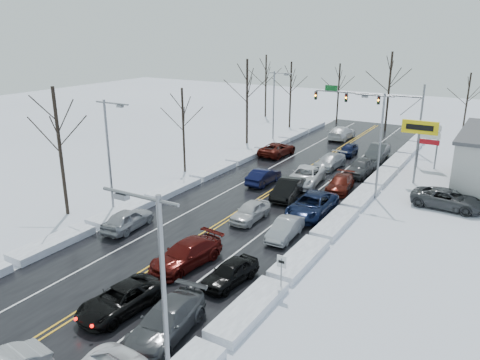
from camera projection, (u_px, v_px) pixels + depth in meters
The scene contains 40 objects.
ground at pixel (231, 217), 36.40m from camera, with size 160.00×160.00×0.00m, color silver.
road_surface at pixel (244, 209), 38.04m from camera, with size 14.00×84.00×0.01m, color black.
snow_bank_left at pixel (170, 193), 41.73m from camera, with size 1.71×72.00×0.53m, color white.
snow_bank_right at pixel (333, 228), 34.35m from camera, with size 1.71×72.00×0.53m, color white.
traffic_signal_mast at pixel (378, 103), 55.93m from camera, with size 13.28×0.39×8.00m.
tires_plus_sign at pixel (419, 132), 42.85m from camera, with size 3.20×0.34×6.00m.
used_vehicles_sign at pixel (429, 137), 48.28m from camera, with size 2.20×0.22×4.65m.
speed_limit_sign at pixel (281, 268), 25.38m from camera, with size 0.55×0.09×2.35m.
streetlight_se at pixel (159, 295), 16.01m from camera, with size 3.20×0.25×9.00m.
streetlight_ne at pixel (378, 138), 38.91m from camera, with size 3.20×0.25×9.00m.
streetlight_sw at pixel (110, 149), 35.52m from camera, with size 3.20×0.25×9.00m.
streetlight_nw at pixel (275, 101), 58.42m from camera, with size 3.20×0.25×9.00m.
tree_left_b at pixel (57, 127), 34.92m from camera, with size 4.00×4.00×10.00m.
tree_left_c at pixel (183, 114), 46.21m from camera, with size 3.40×3.40×8.50m.
tree_left_d at pixel (247, 85), 57.56m from camera, with size 4.20×4.20×10.50m.
tree_left_e at pixel (291, 82), 67.40m from camera, with size 3.80×3.80×9.50m.
tree_far_a at pixel (266, 74), 75.69m from camera, with size 4.00×4.00×10.00m.
tree_far_b at pixel (339, 82), 70.90m from camera, with size 3.60×3.60×9.00m.
tree_far_c at pixel (390, 76), 64.95m from camera, with size 4.40×4.40×11.00m.
tree_far_d at pixel (468, 92), 61.87m from camera, with size 3.40×3.40×8.50m.
queued_car_2 at pixel (122, 311), 24.35m from camera, with size 2.25×4.87×1.35m, color black.
queued_car_3 at pixel (187, 265), 29.03m from camera, with size 2.14×5.26×1.53m, color #440B09.
queued_car_4 at pixel (250, 220), 35.89m from camera, with size 1.68×4.18×1.42m, color silver.
queued_car_5 at pixel (288, 198), 40.59m from camera, with size 1.74×4.98×1.64m, color black.
queued_car_6 at pixel (305, 184), 44.11m from camera, with size 2.68×5.82×1.62m, color white.
queued_car_7 at pixel (330, 168), 49.31m from camera, with size 2.01×4.96×1.44m, color #A9ACB1.
queued_car_8 at pixel (348, 155), 54.15m from camera, with size 1.60×3.98×1.36m, color black.
queued_car_11 at pixel (167, 334), 22.47m from camera, with size 2.14×5.26×1.53m, color #404245.
queued_car_12 at pixel (230, 283), 27.01m from camera, with size 1.61×4.00×1.36m, color black.
queued_car_13 at pixel (285, 238), 32.84m from camera, with size 1.42×4.06×1.34m, color #989BA0.
queued_car_14 at pixel (311, 215), 36.88m from camera, with size 2.72×5.91×1.64m, color black.
queued_car_15 at pixel (340, 191), 42.34m from camera, with size 1.93×4.75×1.38m, color #430F09.
queued_car_16 at pixel (360, 175), 46.84m from camera, with size 2.03×5.04×1.72m, color #393B3D.
queued_car_17 at pixel (377, 159), 52.63m from camera, with size 1.77×5.08×1.67m, color #383B3C.
oncoming_car_0 at pixel (264, 184), 44.25m from camera, with size 1.55×4.45×1.47m, color black.
oncoming_car_1 at pixel (277, 155), 54.12m from camera, with size 2.51×5.45×1.51m, color #430E09.
oncoming_car_2 at pixel (341, 139), 62.22m from camera, with size 2.36×5.81×1.69m, color white.
oncoming_car_3 at pixel (128, 229), 34.30m from camera, with size 1.80×4.47×1.52m, color #97999E.
parked_car_0 at pixel (446, 208), 38.24m from camera, with size 2.60×5.64×1.57m, color #3B3D40.
parked_car_2 at pixel (471, 175), 46.83m from camera, with size 1.82×4.52×1.54m, color black.
Camera 1 is at (17.82, -28.64, 14.02)m, focal length 35.00 mm.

